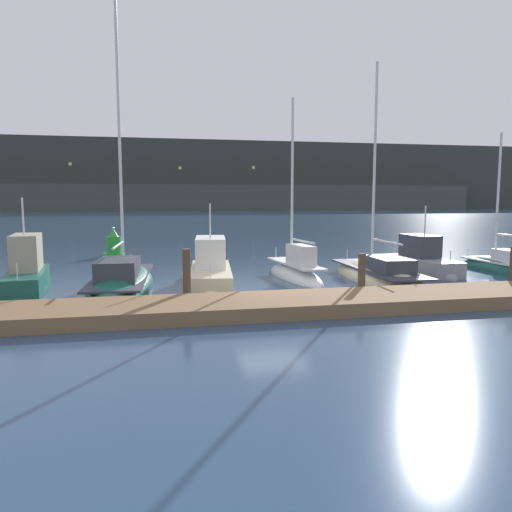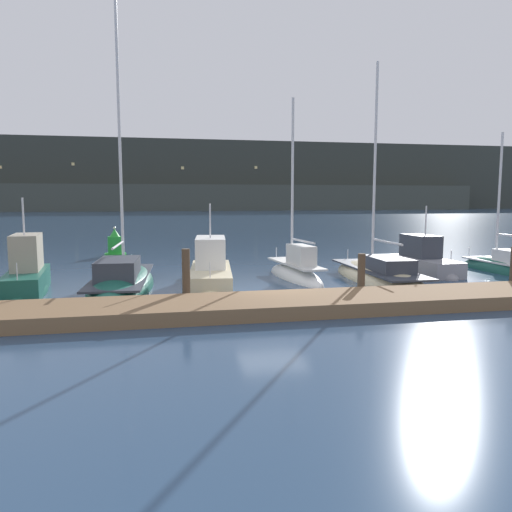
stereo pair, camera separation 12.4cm
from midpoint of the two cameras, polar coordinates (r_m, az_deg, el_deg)
ground_plane at (r=18.75m, az=2.10°, el=-4.73°), size 400.00×400.00×0.00m
dock at (r=16.53m, az=4.00°, el=-5.51°), size 39.46×2.80×0.45m
mooring_pile_2 at (r=17.46m, az=-7.79°, el=-2.38°), size 0.28×0.28×1.96m
mooring_pile_3 at (r=19.03m, az=12.12°, el=-2.20°), size 0.28×0.28×1.64m
motorboat_berth_3 at (r=21.44m, az=-24.57°, el=-2.78°), size 1.99×5.20×4.35m
sailboat_berth_4 at (r=21.41m, az=-14.92°, el=-3.20°), size 3.05×8.60×13.45m
motorboat_berth_5 at (r=21.67m, az=-5.04°, el=-2.24°), size 2.58×6.38×4.00m
sailboat_berth_6 at (r=23.03m, az=4.73°, el=-2.06°), size 1.86×5.68×8.80m
sailboat_berth_7 at (r=23.12m, az=13.96°, el=-2.50°), size 2.48×8.22×10.44m
motorboat_berth_8 at (r=26.04m, az=18.80°, el=-1.20°), size 1.87×4.91×3.97m
sailboat_berth_9 at (r=27.95m, az=26.39°, el=-1.42°), size 1.73×5.52×7.67m
channel_buoy at (r=33.21m, az=-15.71°, el=1.21°), size 1.36×1.36×1.86m
hillside_backdrop at (r=152.07m, az=-9.19°, el=8.75°), size 240.00×23.00×20.25m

